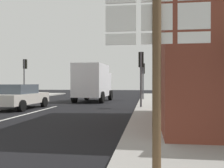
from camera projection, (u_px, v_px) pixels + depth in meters
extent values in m
plane|color=black|center=(44.00, 110.00, 14.86)|extent=(80.00, 80.00, 0.00)
cube|color=#9E9B96|center=(159.00, 115.00, 11.98)|extent=(2.43, 44.00, 0.14)
cube|color=silver|center=(6.00, 119.00, 10.89)|extent=(0.16, 12.00, 0.01)
cube|color=beige|center=(20.00, 99.00, 15.26)|extent=(1.94, 4.28, 0.60)
cube|color=#47515B|center=(18.00, 89.00, 15.01)|extent=(1.65, 2.17, 0.55)
cylinder|color=black|center=(19.00, 102.00, 16.75)|extent=(0.25, 0.65, 0.64)
cylinder|color=black|center=(44.00, 102.00, 16.43)|extent=(0.25, 0.65, 0.64)
cylinder|color=black|center=(22.00, 106.00, 13.78)|extent=(0.25, 0.65, 0.64)
cube|color=silver|center=(91.00, 80.00, 20.59)|extent=(2.38, 3.81, 2.60)
cube|color=silver|center=(99.00, 84.00, 23.05)|extent=(2.15, 1.40, 2.00)
cube|color=#47515B|center=(99.00, 75.00, 23.09)|extent=(1.76, 0.19, 0.70)
cylinder|color=black|center=(87.00, 95.00, 23.21)|extent=(0.32, 0.91, 0.90)
cylinder|color=black|center=(110.00, 95.00, 22.80)|extent=(0.32, 0.91, 0.90)
cylinder|color=black|center=(74.00, 97.00, 19.87)|extent=(0.32, 0.91, 0.90)
cylinder|color=black|center=(102.00, 97.00, 19.46)|extent=(0.32, 0.91, 0.90)
cylinder|color=brown|center=(157.00, 81.00, 4.05)|extent=(0.14, 0.14, 3.20)
cube|color=white|center=(121.00, 18.00, 4.17)|extent=(0.50, 0.03, 0.42)
cube|color=black|center=(121.00, 19.00, 4.19)|extent=(0.43, 0.01, 0.32)
cube|color=white|center=(121.00, 39.00, 4.17)|extent=(0.50, 0.03, 0.18)
cube|color=black|center=(121.00, 39.00, 4.19)|extent=(0.43, 0.01, 0.13)
cube|color=white|center=(157.00, 17.00, 4.09)|extent=(0.50, 0.03, 0.42)
cube|color=black|center=(157.00, 18.00, 4.11)|extent=(0.43, 0.01, 0.32)
cube|color=white|center=(157.00, 38.00, 4.09)|extent=(0.50, 0.03, 0.18)
cube|color=black|center=(157.00, 39.00, 4.11)|extent=(0.43, 0.01, 0.13)
cube|color=white|center=(194.00, 16.00, 4.01)|extent=(0.50, 0.03, 0.42)
cube|color=black|center=(194.00, 16.00, 4.03)|extent=(0.43, 0.01, 0.32)
cube|color=white|center=(194.00, 38.00, 4.01)|extent=(0.50, 0.03, 0.18)
cube|color=black|center=(194.00, 38.00, 4.03)|extent=(0.43, 0.01, 0.13)
cylinder|color=#47474C|center=(141.00, 81.00, 15.05)|extent=(0.12, 0.12, 3.40)
cube|color=black|center=(141.00, 60.00, 15.24)|extent=(0.30, 0.28, 0.90)
sphere|color=#360303|center=(141.00, 55.00, 15.38)|extent=(0.18, 0.18, 0.18)
sphere|color=#3C2303|center=(141.00, 60.00, 15.38)|extent=(0.18, 0.18, 0.18)
sphere|color=#0CA526|center=(141.00, 65.00, 15.38)|extent=(0.18, 0.18, 0.18)
cylinder|color=#47474C|center=(24.00, 79.00, 24.11)|extent=(0.12, 0.12, 3.80)
cube|color=black|center=(25.00, 64.00, 24.30)|extent=(0.30, 0.28, 0.90)
sphere|color=#360303|center=(26.00, 61.00, 24.44)|extent=(0.18, 0.18, 0.18)
sphere|color=#3C2303|center=(26.00, 64.00, 24.44)|extent=(0.18, 0.18, 0.18)
sphere|color=#0CA526|center=(26.00, 67.00, 24.44)|extent=(0.18, 0.18, 0.18)
cylinder|color=#47474C|center=(143.00, 82.00, 22.16)|extent=(0.12, 0.12, 3.25)
cube|color=black|center=(143.00, 69.00, 22.35)|extent=(0.30, 0.28, 0.90)
sphere|color=#360303|center=(143.00, 66.00, 22.49)|extent=(0.18, 0.18, 0.18)
sphere|color=#3C2303|center=(143.00, 69.00, 22.49)|extent=(0.18, 0.18, 0.18)
sphere|color=#0CA526|center=(143.00, 72.00, 22.49)|extent=(0.18, 0.18, 0.18)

